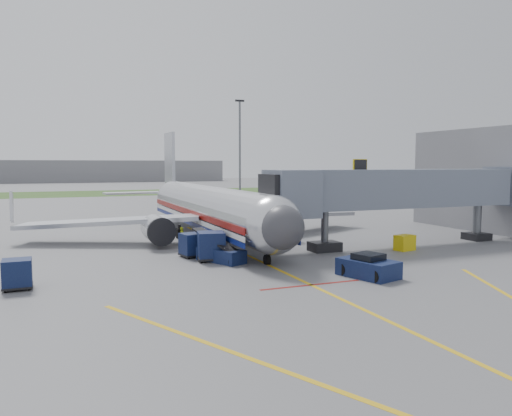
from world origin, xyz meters
name	(u,v)px	position (x,y,z in m)	size (l,w,h in m)	color
ground	(280,270)	(0.00, 0.00, 0.00)	(400.00, 400.00, 0.00)	#565659
grass_strip	(115,193)	(0.00, 90.00, 0.01)	(300.00, 25.00, 0.01)	#2D4C1E
apron_markings	(345,301)	(0.00, -7.40, 0.00)	(21.52, 50.00, 0.01)	gold
airliner	(208,208)	(0.00, 15.25, 2.65)	(32.10, 35.67, 10.25)	silver
jet_bridge	(401,190)	(12.86, 5.00, 4.47)	(25.30, 4.00, 6.90)	slate
terminal	(507,179)	(30.00, 10.00, 5.00)	(10.00, 16.00, 10.00)	slate
light_mast_right	(240,145)	(25.00, 75.00, 10.78)	(2.00, 0.44, 20.40)	#595B60
distant_terminal	(62,171)	(-10.00, 170.00, 4.00)	(120.00, 14.00, 8.00)	slate
pushback_tug	(368,267)	(4.00, -3.50, 0.57)	(2.88, 3.74, 1.38)	#0D153C
baggage_cart_a	(17,274)	(-14.63, 0.96, 0.80)	(1.49, 1.49, 1.58)	#0D153C
baggage_cart_b	(192,245)	(-3.81, 6.42, 0.85)	(1.82, 1.82, 1.67)	#0D153C
baggage_cart_c	(211,246)	(-3.00, 4.60, 1.00)	(2.11, 2.11, 1.95)	#0D153C
belt_loader	(221,254)	(-2.52, 4.04, 0.52)	(2.80, 4.36, 2.09)	#0D153C
ground_power_cart	(405,243)	(11.78, 3.00, 0.58)	(1.63, 1.25, 1.17)	gold
ramp_worker	(182,236)	(-3.35, 11.34, 0.77)	(0.56, 0.37, 1.53)	#B3C917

